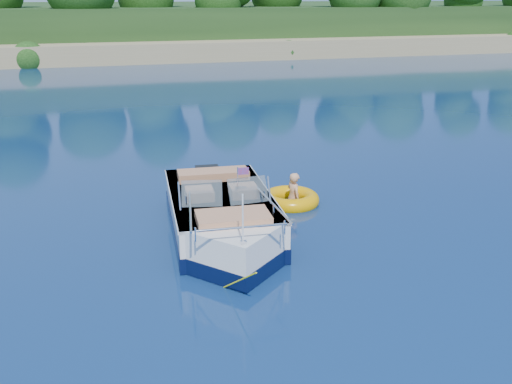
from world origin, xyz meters
TOP-DOWN VIEW (x-y plane):
  - ground at (0.00, 0.00)m, footprint 160.00×160.00m
  - shoreline at (0.00, 63.77)m, footprint 170.00×59.00m
  - motorboat at (0.18, 0.51)m, footprint 2.49×6.08m
  - tow_tube at (2.30, 2.12)m, footprint 1.79×1.79m
  - boy at (2.33, 2.03)m, footprint 0.47×0.78m

SIDE VIEW (x-z plane):
  - ground at x=0.00m, z-range 0.00..0.00m
  - boy at x=2.33m, z-range -0.72..0.72m
  - tow_tube at x=2.30m, z-range -0.09..0.30m
  - motorboat at x=0.18m, z-range -0.62..1.40m
  - shoreline at x=0.00m, z-range -2.02..3.98m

